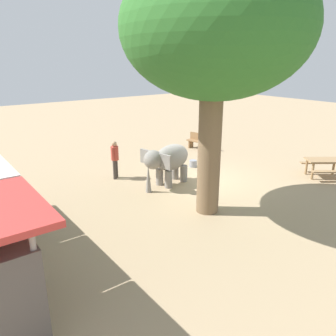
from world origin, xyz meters
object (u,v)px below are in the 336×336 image
object	(u,v)px
person_handler	(115,157)
elephant	(168,160)
wooden_bench	(199,141)
shade_tree_main	(214,30)
picnic_table_near	(324,164)
feed_bucket	(193,164)

from	to	relation	value
person_handler	elephant	bearing A→B (deg)	-5.18
elephant	wooden_bench	bearing A→B (deg)	-154.96
shade_tree_main	wooden_bench	distance (m)	9.56
elephant	person_handler	bearing A→B (deg)	-65.96
person_handler	picnic_table_near	distance (m)	8.90
wooden_bench	picnic_table_near	world-z (taller)	wooden_bench
picnic_table_near	person_handler	bearing A→B (deg)	-179.39
person_handler	wooden_bench	xyz separation A→B (m)	(1.50, -6.07, -0.48)
person_handler	feed_bucket	distance (m)	3.83
person_handler	picnic_table_near	bearing A→B (deg)	14.36
wooden_bench	picnic_table_near	bearing A→B (deg)	179.78
shade_tree_main	wooden_bench	xyz separation A→B (m)	(6.17, -5.17, -5.15)
wooden_bench	shade_tree_main	bearing A→B (deg)	130.08
elephant	feed_bucket	distance (m)	2.75
person_handler	feed_bucket	bearing A→B (deg)	38.15
person_handler	wooden_bench	world-z (taller)	person_handler
picnic_table_near	feed_bucket	xyz separation A→B (m)	(4.42, 3.55, -0.43)
elephant	wooden_bench	world-z (taller)	elephant
person_handler	feed_bucket	xyz separation A→B (m)	(-0.77, -3.67, -0.79)
person_handler	shade_tree_main	xyz separation A→B (m)	(-4.67, -0.91, 4.68)
wooden_bench	feed_bucket	size ratio (longest dim) A/B	4.02
shade_tree_main	feed_bucket	world-z (taller)	shade_tree_main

